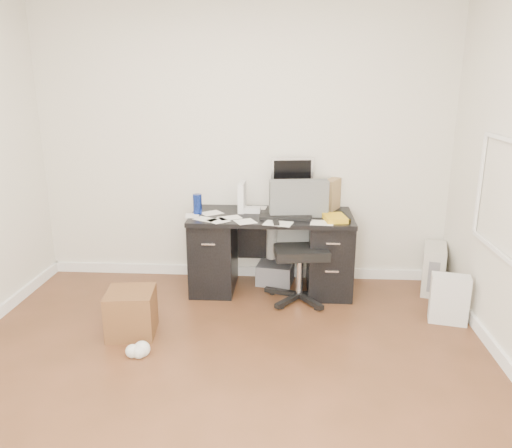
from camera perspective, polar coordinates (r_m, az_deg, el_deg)
The scene contains 18 objects.
ground at distance 3.46m, azimuth -4.55°, elevation -18.25°, with size 4.00×4.00×0.00m, color #4B2D18.
room_shell at distance 2.90m, azimuth -4.56°, elevation 10.26°, with size 4.02×4.02×2.71m.
desk at distance 4.74m, azimuth 1.75°, elevation -3.00°, with size 1.50×0.70×0.75m.
loose_papers at distance 4.60m, azimuth -0.73°, elevation 0.98°, with size 1.10×0.60×0.00m, color silver, non-canonical shape.
lcd_monitor at distance 4.80m, azimuth 4.12°, elevation 4.71°, with size 0.40×0.23×0.51m, color silver, non-canonical shape.
keyboard at distance 4.51m, azimuth 3.43°, elevation 0.82°, with size 0.46×0.16×0.03m, color black.
computer_mouse at distance 4.67m, azimuth 7.27°, elevation 1.42°, with size 0.05×0.05×0.05m, color silver.
travel_mug at distance 4.67m, azimuth -6.70°, elevation 2.29°, with size 0.08×0.08×0.18m, color navy.
white_binder at distance 4.73m, azimuth -1.61°, elevation 3.15°, with size 0.11×0.24×0.28m, color silver.
magazine_file at distance 4.83m, azimuth 8.66°, elevation 3.34°, with size 0.13×0.25×0.30m, color olive.
pen_cup at distance 4.78m, azimuth 5.48°, elevation 3.15°, with size 0.11×0.11×0.27m, color #553418, non-canonical shape.
yellow_book at distance 4.49m, azimuth 9.09°, elevation 0.69°, with size 0.20×0.25×0.04m, color gold.
paper_remote at distance 4.34m, azimuth 2.54°, elevation 0.18°, with size 0.24×0.19×0.02m, color silver, non-canonical shape.
office_chair at distance 4.50m, azimuth 5.09°, elevation -2.22°, with size 0.61×0.61×1.08m, color #4D4F4D, non-canonical shape.
pc_tower at distance 5.07m, azimuth 19.64°, elevation -4.81°, with size 0.20×0.44×0.44m, color beige.
shopping_bag at distance 4.47m, azimuth 21.21°, elevation -8.01°, with size 0.30×0.22×0.41m, color silver.
wicker_basket at distance 4.13m, azimuth -14.05°, elevation -9.78°, with size 0.36×0.36×0.36m, color #492F16.
desk_printer at distance 4.99m, azimuth 2.20°, elevation -5.66°, with size 0.34×0.28×0.20m, color slate.
Camera 1 is at (0.44, -2.82, 1.95)m, focal length 35.00 mm.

